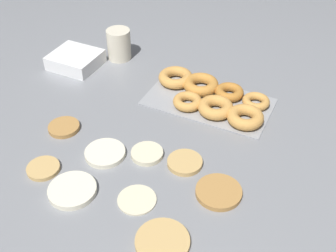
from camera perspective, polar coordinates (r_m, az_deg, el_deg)
The scene contains 13 objects.
ground_plane at distance 1.13m, azimuth -3.51°, elevation -3.24°, with size 3.00×3.00×0.00m, color gray.
pancake_0 at distance 1.01m, azimuth -4.23°, elevation -9.85°, with size 0.09×0.09×0.01m, color beige.
pancake_1 at distance 1.12m, azimuth -8.52°, elevation -3.66°, with size 0.11×0.11×0.01m, color silver.
pancake_2 at distance 1.08m, azimuth 2.24°, elevation -5.04°, with size 0.09×0.09×0.01m, color tan.
pancake_3 at distance 0.93m, azimuth -0.76°, elevation -15.39°, with size 0.12×0.12×0.01m, color tan.
pancake_4 at distance 1.23m, azimuth -13.91°, elevation -0.17°, with size 0.09×0.09×0.01m, color #B27F42.
pancake_5 at distance 1.02m, azimuth 6.88°, elevation -8.86°, with size 0.11×0.11×0.01m, color #B27F42.
pancake_6 at distance 1.12m, azimuth -16.54°, elevation -5.52°, with size 0.08×0.08×0.01m, color tan.
pancake_7 at distance 1.04m, azimuth -12.82°, elevation -8.47°, with size 0.12×0.12×0.01m, color silver.
pancake_8 at distance 1.11m, azimuth -2.85°, elevation -3.75°, with size 0.09×0.09×0.01m, color beige.
donut_tray at distance 1.29m, azimuth 5.81°, elevation 3.95°, with size 0.38×0.21×0.04m.
container_stack at distance 1.50m, azimuth -12.42°, elevation 8.76°, with size 0.16×0.14×0.05m.
paper_cup at distance 1.50m, azimuth -6.66°, elevation 10.93°, with size 0.08×0.08×0.11m.
Camera 1 is at (-0.42, 0.71, 0.77)m, focal length 45.00 mm.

